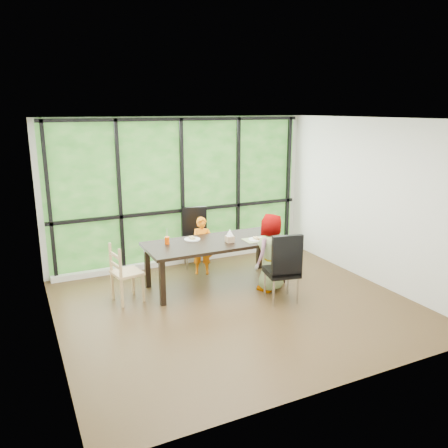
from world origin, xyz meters
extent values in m
plane|color=black|center=(0.00, 0.00, 0.00)|extent=(5.00, 5.00, 0.00)
plane|color=silver|center=(0.00, 2.25, 1.35)|extent=(5.00, 0.00, 5.00)
cube|color=#1E5318|center=(0.00, 2.23, 1.35)|extent=(4.80, 0.02, 2.65)
cube|color=silver|center=(0.00, 2.15, 0.05)|extent=(4.80, 0.12, 0.10)
cube|color=black|center=(0.07, 0.88, 0.38)|extent=(2.33, 1.10, 0.75)
cube|color=black|center=(0.12, 1.86, 0.54)|extent=(0.56, 0.56, 1.08)
cube|color=black|center=(0.70, -0.12, 0.54)|extent=(0.54, 0.54, 1.08)
cube|color=tan|center=(-1.40, 0.87, 0.45)|extent=(0.47, 0.48, 0.90)
imported|color=orange|center=(0.07, 1.46, 0.51)|extent=(0.44, 0.37, 1.02)
imported|color=gray|center=(0.74, 0.33, 0.62)|extent=(0.72, 0.61, 1.25)
cube|color=tan|center=(0.70, 0.66, 0.75)|extent=(0.41, 0.30, 0.01)
cylinder|color=white|center=(-0.24, 1.12, 0.76)|extent=(0.26, 0.26, 0.02)
cylinder|color=white|center=(0.70, 0.64, 0.76)|extent=(0.27, 0.27, 0.02)
cylinder|color=#FB4D03|center=(-0.69, 1.07, 0.81)|extent=(0.07, 0.07, 0.12)
cylinder|color=#55D935|center=(1.03, 0.59, 0.81)|extent=(0.07, 0.07, 0.11)
cylinder|color=white|center=(1.15, 0.95, 0.80)|extent=(0.09, 0.09, 0.09)
cube|color=tan|center=(0.25, 0.74, 0.80)|extent=(0.12, 0.12, 0.10)
cylinder|color=white|center=(-0.69, 1.07, 0.91)|extent=(0.01, 0.04, 0.20)
cylinder|color=pink|center=(1.03, 0.59, 0.90)|extent=(0.01, 0.04, 0.20)
cone|color=white|center=(0.25, 0.74, 0.91)|extent=(0.12, 0.12, 0.11)
camera|label=1|loc=(-2.82, -5.48, 2.84)|focal=36.10mm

